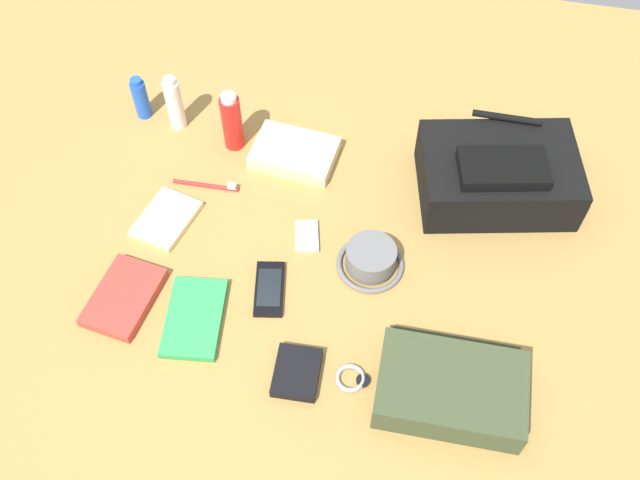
{
  "coord_description": "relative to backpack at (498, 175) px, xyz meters",
  "views": [
    {
      "loc": [
        0.18,
        -0.89,
        1.37
      ],
      "look_at": [
        0.0,
        0.0,
        0.04
      ],
      "focal_mm": 40.75,
      "sensor_mm": 36.0,
      "label": 1
    }
  ],
  "objects": [
    {
      "name": "backpack",
      "position": [
        0.0,
        0.0,
        0.0
      ],
      "size": [
        0.4,
        0.31,
        0.15
      ],
      "color": "black",
      "rests_on": "ground_plane"
    },
    {
      "name": "sunscreen_spray",
      "position": [
        -0.64,
        0.02,
        0.02
      ],
      "size": [
        0.05,
        0.05,
        0.17
      ],
      "color": "red",
      "rests_on": "ground_plane"
    },
    {
      "name": "bucket_hat",
      "position": [
        -0.25,
        -0.26,
        -0.04
      ],
      "size": [
        0.15,
        0.15,
        0.06
      ],
      "color": "slate",
      "rests_on": "ground_plane"
    },
    {
      "name": "folded_towel",
      "position": [
        -0.49,
        0.01,
        -0.05
      ],
      "size": [
        0.21,
        0.16,
        0.04
      ],
      "primitive_type": "cube",
      "rotation": [
        0.0,
        0.0,
        -0.1
      ],
      "color": "beige",
      "rests_on": "ground_plane"
    },
    {
      "name": "paperback_novel",
      "position": [
        -0.76,
        -0.46,
        -0.05
      ],
      "size": [
        0.15,
        0.2,
        0.02
      ],
      "color": "red",
      "rests_on": "ground_plane"
    },
    {
      "name": "toothpaste_tube",
      "position": [
        -0.8,
        0.06,
        0.01
      ],
      "size": [
        0.04,
        0.04,
        0.16
      ],
      "color": "white",
      "rests_on": "ground_plane"
    },
    {
      "name": "toiletry_pouch",
      "position": [
        -0.05,
        -0.53,
        -0.03
      ],
      "size": [
        0.29,
        0.23,
        0.08
      ],
      "color": "#384228",
      "rests_on": "ground_plane"
    },
    {
      "name": "deodorant_spray",
      "position": [
        -0.9,
        0.08,
        -0.01
      ],
      "size": [
        0.04,
        0.04,
        0.12
      ],
      "color": "blue",
      "rests_on": "ground_plane"
    },
    {
      "name": "notepad",
      "position": [
        -0.74,
        -0.24,
        -0.06
      ],
      "size": [
        0.14,
        0.17,
        0.02
      ],
      "primitive_type": "cube",
      "rotation": [
        0.0,
        0.0,
        -0.25
      ],
      "color": "beige",
      "rests_on": "ground_plane"
    },
    {
      "name": "wristwatch",
      "position": [
        -0.24,
        -0.54,
        -0.06
      ],
      "size": [
        0.07,
        0.06,
        0.01
      ],
      "color": "#99999E",
      "rests_on": "ground_plane"
    },
    {
      "name": "wallet",
      "position": [
        -0.36,
        -0.55,
        -0.05
      ],
      "size": [
        0.09,
        0.11,
        0.02
      ],
      "primitive_type": "cube",
      "rotation": [
        0.0,
        0.0,
        0.04
      ],
      "color": "black",
      "rests_on": "ground_plane"
    },
    {
      "name": "toothbrush",
      "position": [
        -0.67,
        -0.12,
        -0.06
      ],
      "size": [
        0.16,
        0.02,
        0.02
      ],
      "color": "red",
      "rests_on": "ground_plane"
    },
    {
      "name": "cell_phone",
      "position": [
        -0.46,
        -0.37,
        -0.06
      ],
      "size": [
        0.08,
        0.14,
        0.01
      ],
      "color": "black",
      "rests_on": "ground_plane"
    },
    {
      "name": "travel_guidebook",
      "position": [
        -0.6,
        -0.47,
        -0.06
      ],
      "size": [
        0.14,
        0.2,
        0.02
      ],
      "color": "#2D934C",
      "rests_on": "ground_plane"
    },
    {
      "name": "media_player",
      "position": [
        -0.41,
        -0.22,
        -0.06
      ],
      "size": [
        0.07,
        0.09,
        0.01
      ],
      "color": "#B7B7BC",
      "rests_on": "ground_plane"
    },
    {
      "name": "ground_plane",
      "position": [
        -0.37,
        -0.25,
        -0.08
      ],
      "size": [
        2.64,
        2.02,
        0.02
      ],
      "primitive_type": "cube",
      "color": "olive",
      "rests_on": "ground"
    }
  ]
}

